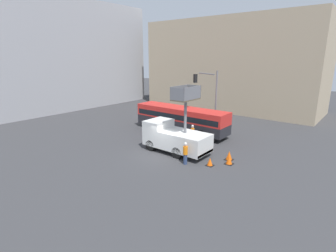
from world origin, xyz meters
The scene contains 11 objects.
ground_plane centered at (0.00, 0.00, 0.00)m, with size 120.00×120.00×0.00m, color #38383A.
building_backdrop_far centered at (0.00, 28.14, 8.57)m, with size 44.00×10.00×17.15m.
building_backdrop_side centered at (24.46, 5.35, 7.12)m, with size 10.00×28.00×14.24m.
utility_truck centered at (1.48, -0.44, 1.48)m, with size 2.58×6.15×6.10m.
city_bus centered at (7.02, 2.92, 1.74)m, with size 2.56×11.35×2.90m.
traffic_light_pole centered at (8.83, 0.37, 4.63)m, with size 2.86×2.61×6.99m.
road_worker_near_truck centered at (-0.25, -2.85, 0.94)m, with size 0.38×0.38×1.88m.
road_worker_directing centered at (4.50, -0.36, 0.98)m, with size 0.38×0.38×1.93m.
traffic_cone_near_truck centered at (0.76, -4.56, 0.31)m, with size 0.58×0.58×0.66m.
traffic_cone_mid_road centered at (2.84, -5.22, 0.36)m, with size 0.67×0.67×0.77m.
traffic_cone_far_side centered at (2.01, -5.63, 0.35)m, with size 0.65×0.65×0.74m.
Camera 1 is at (-16.60, -14.21, 8.56)m, focal length 28.00 mm.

